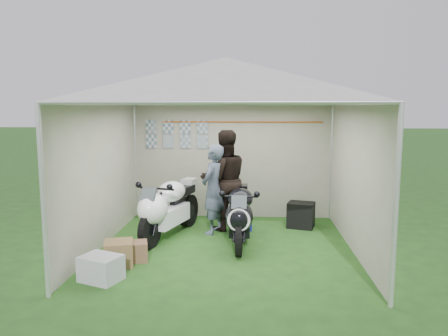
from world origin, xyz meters
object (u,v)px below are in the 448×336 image
Objects in this scene: person_blue_jacket at (213,189)px; equipment_box at (301,215)px; crate_3 at (133,252)px; crate_2 at (122,254)px; canopy_tent at (226,86)px; paddock_stand at (242,222)px; person_dark_jacket at (225,180)px; crate_1 at (119,253)px; motorcycle_black at (240,213)px; motorcycle_white at (167,206)px; crate_0 at (101,268)px.

person_blue_jacket is 3.35× the size of equipment_box.
crate_2 is at bearing -174.36° from crate_3.
paddock_stand is at bearing 76.98° from canopy_tent.
person_dark_jacket is 2.31m from crate_3.
crate_1 is 0.19m from crate_2.
person_blue_jacket is (-0.50, 0.63, 0.28)m from motorcycle_black.
crate_3 is (0.16, 0.02, 0.04)m from crate_2.
motorcycle_white is 1.27m from crate_3.
person_dark_jacket is (-0.32, 0.91, 0.40)m from motorcycle_black.
person_blue_jacket is at bearing 109.88° from canopy_tent.
canopy_tent is at bearing -4.51° from motorcycle_white.
equipment_box is 3.46m from crate_2.
motorcycle_black is at bearing 42.63° from crate_0.
motorcycle_white is 1.34m from crate_2.
motorcycle_black is 1.83m from crate_3.
motorcycle_black is 2.43m from crate_0.
canopy_tent reaches higher than motorcycle_white.
person_blue_jacket is (0.76, 0.35, 0.24)m from motorcycle_white.
motorcycle_white is 1.19m from person_dark_jacket.
canopy_tent is at bearing 40.63° from person_blue_jacket.
person_blue_jacket is 5.71× the size of crate_2.
equipment_box is at bearing 168.19° from person_dark_jacket.
person_blue_jacket is at bearing 54.84° from crate_1.
crate_2 is at bearing -134.14° from paddock_stand.
motorcycle_white is (-1.03, 0.40, -2.02)m from canopy_tent.
crate_1 is at bearing -127.64° from crate_3.
crate_3 is (0.15, 0.19, -0.04)m from crate_1.
crate_1 is at bearing -131.23° from paddock_stand.
crate_1 is (0.07, 0.55, 0.01)m from crate_0.
motorcycle_black reaches higher than paddock_stand.
motorcycle_black reaches higher than equipment_box.
crate_1 is (-2.81, -2.18, -0.06)m from equipment_box.
person_dark_jacket is at bearing -172.27° from equipment_box.
crate_3 is (-2.66, -1.99, -0.10)m from equipment_box.
motorcycle_white is at bearing 75.77° from crate_3.
motorcycle_white is 5.18× the size of paddock_stand.
canopy_tent is at bearing 32.93° from crate_1.
person_blue_jacket is at bearing 128.47° from motorcycle_black.
person_dark_jacket is at bearing 55.45° from crate_3.
motorcycle_black is 3.98× the size of equipment_box.
equipment_box is 1.12× the size of crate_3.
motorcycle_black is at bearing 32.34° from crate_1.
crate_2 is at bearing 85.70° from crate_0.
crate_1 is (-1.47, -0.95, -2.40)m from canopy_tent.
motorcycle_white reaches higher than motorcycle_black.
paddock_stand is at bearing 152.73° from person_dark_jacket.
crate_2 is (-1.39, -1.81, -0.82)m from person_dark_jacket.
canopy_tent reaches higher than crate_3.
motorcycle_white is at bearing -44.46° from person_blue_jacket.
person_blue_jacket is at bearing 51.58° from crate_2.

